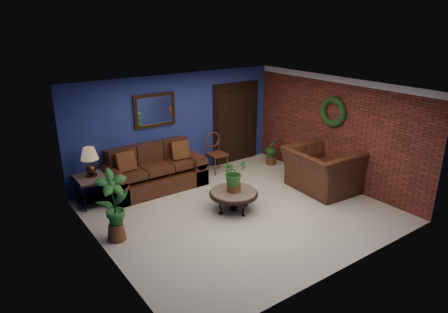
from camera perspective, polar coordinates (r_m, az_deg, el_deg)
floor at (r=8.23m, az=2.27°, el=-7.78°), size 5.50×5.50×0.00m
wall_back at (r=9.74m, az=-6.66°, el=4.38°), size 5.50×0.04×2.50m
wall_left at (r=6.53m, az=-17.11°, el=-4.12°), size 0.04×5.00×2.50m
wall_right_brick at (r=9.60m, az=15.52°, el=3.56°), size 0.04×5.00×2.50m
ceiling at (r=7.42m, az=2.53°, el=9.63°), size 5.50×5.00×0.02m
crown_molding at (r=9.34m, az=16.06°, el=10.51°), size 0.03×5.00×0.14m
wall_mirror at (r=9.33m, az=-9.89°, el=6.52°), size 1.02×0.06×0.77m
closet_door at (r=10.69m, az=1.70°, el=4.75°), size 1.44×0.06×2.18m
wreath at (r=9.48m, az=15.30°, el=6.19°), size 0.16×0.72×0.72m
sofa at (r=9.29m, az=-10.09°, el=-2.50°), size 2.29×0.99×1.03m
coffee_table at (r=8.11m, az=1.39°, el=-5.32°), size 0.99×0.99×0.42m
end_table at (r=8.76m, az=-18.26°, el=-3.56°), size 0.69×0.69×0.63m
table_lamp at (r=8.57m, az=-18.64°, el=-0.26°), size 0.36×0.36×0.60m
side_chair at (r=10.06m, az=-1.22°, el=0.96°), size 0.44×0.44×1.01m
armchair at (r=9.27m, az=13.73°, el=-1.85°), size 1.42×1.59×0.97m
coffee_plant at (r=7.94m, az=1.41°, el=-2.48°), size 0.51×0.44×0.69m
floor_plant at (r=10.67m, az=6.80°, el=0.84°), size 0.35×0.29×0.75m
tall_plant at (r=7.19m, az=-15.49°, el=-6.56°), size 0.56×0.38×1.31m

